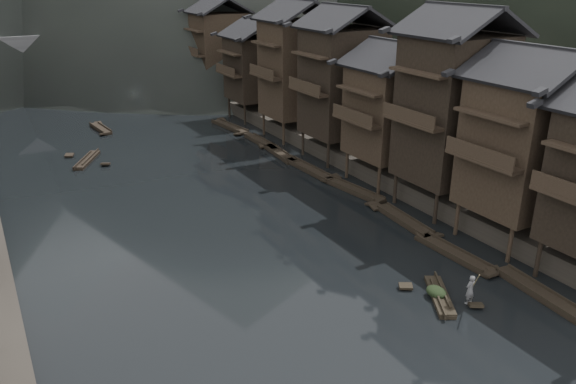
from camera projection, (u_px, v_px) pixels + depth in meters
water at (301, 294)px, 34.03m from camera, size 300.00×300.00×0.00m
right_bank at (366, 97)px, 82.04m from camera, size 40.00×200.00×1.80m
stilt_houses at (353, 73)px, 54.22m from camera, size 9.00×67.60×16.20m
moored_sampans at (329, 180)px, 51.81m from camera, size 2.83×51.76×0.47m
midriver_boats at (109, 112)px, 76.39m from camera, size 16.10×49.03×0.45m
stone_bridge at (73, 57)px, 90.30m from camera, size 40.00×6.00×9.00m
hero_sampan at (440, 296)px, 33.50m from camera, size 3.16×4.50×0.43m
cargo_heap at (437, 287)px, 33.40m from camera, size 1.05×1.37×0.63m
boatman at (470, 286)px, 32.32m from camera, size 0.69×0.48×1.84m
bamboo_pole at (478, 247)px, 31.50m from camera, size 1.78×2.17×3.07m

